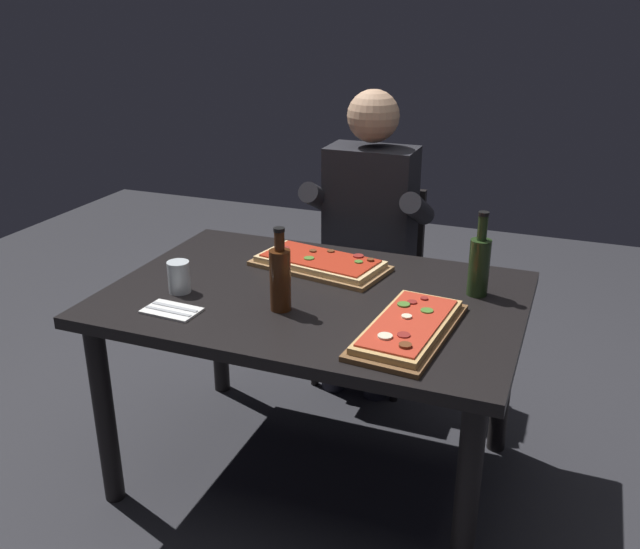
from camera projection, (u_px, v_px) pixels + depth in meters
The scene contains 10 objects.
ground_plane at pixel (315, 471), 2.64m from camera, with size 6.40×6.40×0.00m, color #2D2D33.
dining_table at pixel (315, 318), 2.40m from camera, with size 1.40×0.96×0.74m.
pizza_rectangular_front at pixel (320, 263), 2.58m from camera, with size 0.53×0.34×0.05m.
pizza_rectangular_left at pixel (409, 328), 2.08m from camera, with size 0.27×0.52×0.05m.
wine_bottle_dark at pixel (280, 277), 2.20m from camera, with size 0.07×0.07×0.28m.
oil_bottle_amber at pixel (479, 264), 2.32m from camera, with size 0.07×0.07×0.29m.
tumbler_near_camera at pixel (179, 277), 2.36m from camera, with size 0.08×0.08×0.11m.
napkin_cutlery_set at pixel (172, 310), 2.23m from camera, with size 0.19×0.12×0.01m.
diner_chair at pixel (374, 273), 3.22m from camera, with size 0.44×0.44×0.87m.
seated_diner at pixel (367, 228), 3.02m from camera, with size 0.53×0.41×1.33m.
Camera 1 is at (0.80, -2.02, 1.68)m, focal length 38.86 mm.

